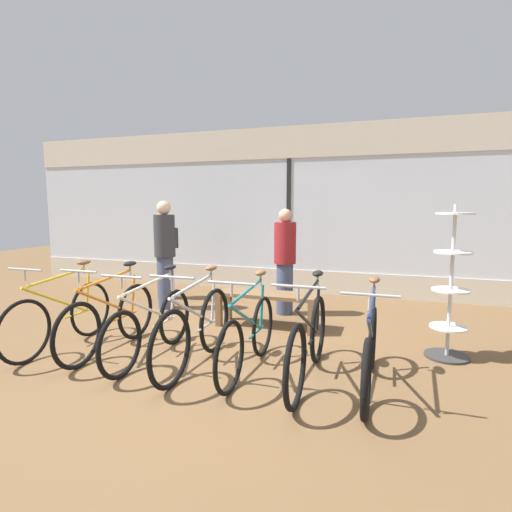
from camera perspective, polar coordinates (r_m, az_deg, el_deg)
name	(u,v)px	position (r m, az deg, el deg)	size (l,w,h in m)	color
ground_plane	(209,356)	(4.71, -6.68, -14.01)	(24.00, 24.00, 0.00)	brown
shop_back_wall	(289,209)	(7.85, 4.73, 6.73)	(12.00, 0.08, 3.20)	beige
bicycle_far_left	(62,315)	(5.35, -26.01, -7.64)	(0.46, 1.71, 1.04)	black
bicycle_left	(110,319)	(5.00, -20.10, -8.41)	(0.46, 1.71, 1.04)	black
bicycle_center_left	(151,325)	(4.64, -14.74, -9.55)	(0.46, 1.72, 1.02)	black
bicycle_center	(195,330)	(4.30, -8.65, -10.37)	(0.46, 1.74, 1.06)	black
bicycle_center_right	(249,335)	(4.16, -1.06, -11.24)	(0.46, 1.66, 1.02)	black
bicycle_right	(309,341)	(3.97, 7.52, -11.99)	(0.46, 1.80, 1.04)	black
bicycle_far_right	(370,351)	(3.93, 15.98, -12.90)	(0.46, 1.72, 1.01)	black
accessory_rack	(450,296)	(4.94, 26.00, -5.16)	(0.48, 0.48, 1.72)	#333333
display_bench	(267,299)	(5.62, 1.60, -6.17)	(1.40, 0.44, 0.49)	brown
customer_near_rack	(164,252)	(7.45, -12.97, 0.61)	(0.56, 0.48, 1.61)	#2D2D38
customer_by_window	(285,259)	(6.23, 4.15, -0.49)	(0.47, 0.47, 1.65)	#424C6B
customer_mid_floor	(165,252)	(6.72, -12.88, 0.53)	(0.43, 0.43, 1.78)	#424C6B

